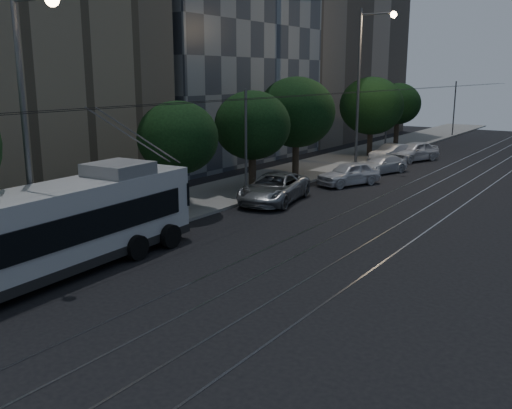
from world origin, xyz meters
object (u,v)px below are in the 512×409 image
at_px(car_white_c, 392,153).
at_px(streetlamp_far, 364,75).
at_px(car_white_d, 414,151).
at_px(trolleybus, 62,227).
at_px(pickup_silver, 274,188).
at_px(car_white_b, 381,164).
at_px(car_white_a, 349,174).
at_px(streetlamp_near, 30,105).

bearing_deg(car_white_c, streetlamp_far, -84.77).
distance_m(car_white_c, streetlamp_far, 7.35).
bearing_deg(car_white_d, trolleybus, -72.65).
height_order(pickup_silver, streetlamp_far, streetlamp_far).
xyz_separation_m(pickup_silver, car_white_b, (1.28, 11.97, -0.16)).
distance_m(car_white_b, car_white_c, 5.58).
bearing_deg(car_white_c, trolleybus, -74.47).
distance_m(trolleybus, pickup_silver, 13.53).
height_order(trolleybus, streetlamp_far, streetlamp_far).
relative_size(car_white_a, car_white_b, 1.01).
bearing_deg(streetlamp_near, car_white_d, 85.70).
height_order(trolleybus, car_white_a, trolleybus).
bearing_deg(car_white_d, car_white_a, -70.17).
bearing_deg(streetlamp_far, pickup_silver, -86.60).
xyz_separation_m(car_white_a, car_white_b, (0.00, 5.31, -0.11)).
bearing_deg(car_white_a, streetlamp_near, -73.73).
bearing_deg(car_white_b, streetlamp_far, 168.74).
bearing_deg(trolleybus, streetlamp_near, -176.55).
xyz_separation_m(car_white_a, car_white_d, (0.00, 12.08, 0.06)).
relative_size(pickup_silver, car_white_c, 1.31).
distance_m(pickup_silver, streetlamp_near, 14.54).
bearing_deg(streetlamp_far, car_white_a, -72.48).
bearing_deg(car_white_d, pickup_silver, -74.08).
xyz_separation_m(trolleybus, pickup_silver, (0.12, 13.50, -0.85)).
xyz_separation_m(car_white_b, car_white_c, (-1.30, 5.43, 0.08)).
relative_size(pickup_silver, streetlamp_far, 0.49).
height_order(car_white_b, car_white_c, car_white_c).
bearing_deg(car_white_c, streetlamp_near, -76.38).
bearing_deg(pickup_silver, car_white_c, 79.47).
xyz_separation_m(pickup_silver, streetlamp_near, (-1.15, -13.62, 4.95)).
height_order(streetlamp_near, streetlamp_far, streetlamp_far).
relative_size(trolleybus, car_white_a, 2.77).
bearing_deg(trolleybus, car_white_b, 83.63).
relative_size(car_white_c, car_white_d, 0.92).
height_order(car_white_c, streetlamp_near, streetlamp_near).
distance_m(car_white_c, car_white_d, 1.87).
relative_size(pickup_silver, streetlamp_near, 0.59).
distance_m(trolleybus, car_white_c, 30.91).
distance_m(streetlamp_near, streetlamp_far, 26.87).
bearing_deg(pickup_silver, streetlamp_near, -105.41).
height_order(car_white_a, car_white_b, car_white_a).
height_order(trolleybus, car_white_c, trolleybus).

